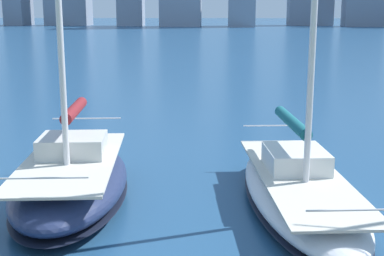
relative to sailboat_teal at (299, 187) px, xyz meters
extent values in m
ellipsoid|color=white|center=(0.00, 0.04, -0.15)|extent=(3.44, 8.55, 0.91)
ellipsoid|color=black|center=(0.00, 0.04, -0.40)|extent=(3.45, 8.59, 0.10)
cube|color=beige|center=(0.00, 0.04, 0.34)|extent=(2.87, 7.51, 0.06)
cube|color=silver|center=(0.05, -0.46, 0.64)|extent=(1.74, 1.98, 0.55)
cylinder|color=silver|center=(0.11, -1.08, 1.42)|extent=(0.48, 3.49, 0.12)
cylinder|color=#19606B|center=(0.11, -1.08, 1.54)|extent=(0.65, 3.23, 0.32)
cylinder|color=silver|center=(-0.40, 3.85, 0.86)|extent=(1.68, 0.21, 0.04)
cylinder|color=silver|center=(0.38, -3.69, 0.86)|extent=(1.94, 0.24, 0.04)
ellipsoid|color=navy|center=(6.13, -0.05, 0.00)|extent=(3.63, 7.14, 1.20)
ellipsoid|color=black|center=(6.13, -0.05, -0.33)|extent=(3.65, 7.18, 0.10)
cube|color=beige|center=(6.13, -0.05, 0.62)|extent=(3.02, 6.27, 0.06)
cube|color=silver|center=(6.18, -0.46, 0.93)|extent=(1.91, 1.69, 0.55)
cylinder|color=silver|center=(6.23, -0.97, 1.70)|extent=(0.41, 2.89, 0.12)
cylinder|color=maroon|center=(6.23, -0.97, 1.82)|extent=(0.59, 2.68, 0.32)
cylinder|color=silver|center=(5.81, 3.10, 1.14)|extent=(1.91, 0.24, 0.04)
cylinder|color=silver|center=(6.45, -3.13, 1.14)|extent=(2.20, 0.27, 0.04)
camera|label=1|loc=(2.06, 13.62, 4.63)|focal=50.00mm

